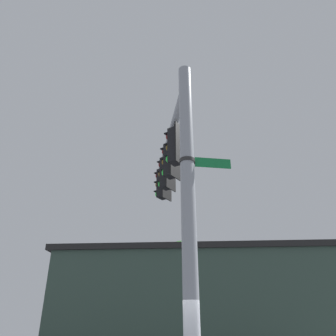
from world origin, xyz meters
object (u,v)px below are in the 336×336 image
Objects in this scene: traffic_light_mid_inner at (170,161)px; traffic_light_arm_end at (162,184)px; traffic_light_mid_outer at (166,173)px; traffic_light_nearest_pole at (175,146)px; street_name_sign at (197,162)px; bird_flying at (183,90)px.

traffic_light_mid_inner and traffic_light_arm_end have the same top height.
traffic_light_mid_outer is at bearing 41.57° from traffic_light_mid_inner.
traffic_light_mid_inner is 1.80m from traffic_light_arm_end.
traffic_light_nearest_pole is at bearing -138.43° from traffic_light_arm_end.
traffic_light_mid_outer reaches higher than street_name_sign.
traffic_light_nearest_pole is at bearing -138.43° from traffic_light_mid_inner.
street_name_sign is at bearing -134.46° from traffic_light_mid_outer.
traffic_light_arm_end is 4.39m from street_name_sign.
street_name_sign is at bearing -135.31° from traffic_light_arm_end.
traffic_light_mid_inner is 5.10m from bird_flying.
traffic_light_mid_inner is 3.39× the size of bird_flying.
traffic_light_mid_outer and traffic_light_arm_end have the same top height.
traffic_light_nearest_pole is 0.90m from traffic_light_mid_inner.
traffic_light_mid_outer is 1.00× the size of traffic_light_arm_end.
bird_flying is (3.87, 2.56, 5.76)m from street_name_sign.
traffic_light_arm_end is at bearing 41.57° from traffic_light_mid_outer.
traffic_light_nearest_pole is 3.39× the size of bird_flying.
traffic_light_arm_end is 4.63m from bird_flying.
traffic_light_mid_inner is at bearing -138.43° from traffic_light_mid_outer.
traffic_light_nearest_pole reaches higher than street_name_sign.
traffic_light_nearest_pole is 1.00× the size of traffic_light_mid_outer.
traffic_light_arm_end is (0.67, 0.60, 0.00)m from traffic_light_mid_outer.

